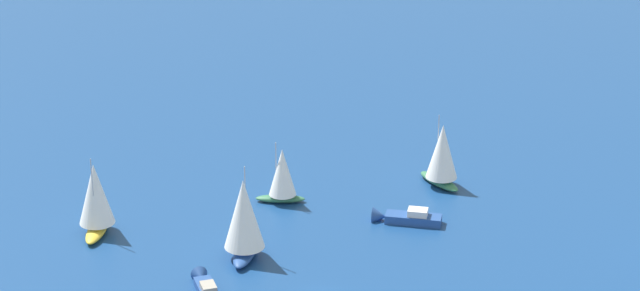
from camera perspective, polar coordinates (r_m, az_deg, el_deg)
motorboat_far_stbd at (r=164.20m, az=4.03°, el=-3.45°), size 6.27×9.66×2.76m
sailboat_inshore at (r=174.35m, az=5.86°, el=-0.45°), size 8.69×5.88×10.82m
sailboat_offshore at (r=161.89m, az=-10.70°, el=-2.48°), size 9.02×5.97×11.21m
motorboat_ahead at (r=147.06m, az=-5.50°, el=-6.75°), size 8.37×2.71×2.39m
sailboat_outer_ring_a at (r=152.56m, az=-3.66°, el=-3.49°), size 9.85×6.80×12.30m
sailboat_outer_ring_b at (r=168.61m, az=-1.83°, el=-1.42°), size 4.81×7.36×9.14m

